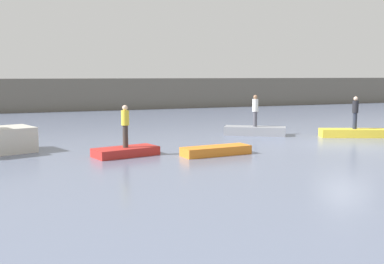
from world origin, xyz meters
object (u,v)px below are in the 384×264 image
at_px(person_yellow_shirt, 125,124).
at_px(person_dark_shirt, 355,111).
at_px(rowboat_grey, 255,131).
at_px(rowboat_red, 126,152).
at_px(rowboat_orange, 216,151).
at_px(person_white_shirt, 255,109).
at_px(rowboat_yellow, 354,133).

bearing_deg(person_yellow_shirt, person_dark_shirt, 5.27).
bearing_deg(rowboat_grey, person_yellow_shirt, -121.38).
distance_m(rowboat_red, rowboat_orange, 3.74).
bearing_deg(person_white_shirt, person_yellow_shirt, -154.96).
bearing_deg(rowboat_yellow, person_yellow_shirt, -151.09).
height_order(person_yellow_shirt, person_white_shirt, person_white_shirt).
distance_m(rowboat_grey, rowboat_yellow, 5.31).
height_order(rowboat_red, rowboat_yellow, rowboat_yellow).
relative_size(person_yellow_shirt, person_white_shirt, 1.00).
relative_size(rowboat_orange, person_white_shirt, 1.69).
distance_m(rowboat_red, person_white_shirt, 9.24).
xyz_separation_m(person_yellow_shirt, person_white_shirt, (8.29, 3.87, 0.13)).
bearing_deg(rowboat_red, rowboat_yellow, -7.50).
relative_size(rowboat_grey, person_dark_shirt, 1.91).
bearing_deg(rowboat_red, person_dark_shirt, -7.50).
bearing_deg(rowboat_grey, rowboat_yellow, 3.19).
xyz_separation_m(rowboat_orange, person_white_shirt, (4.75, 5.08, 1.27)).
relative_size(rowboat_red, person_dark_shirt, 1.51).
relative_size(person_yellow_shirt, person_dark_shirt, 1.00).
distance_m(rowboat_grey, person_yellow_shirt, 9.21).
xyz_separation_m(rowboat_red, person_white_shirt, (8.29, 3.87, 1.27)).
bearing_deg(person_dark_shirt, rowboat_red, -174.73).
bearing_deg(rowboat_yellow, rowboat_grey, 173.26).
bearing_deg(rowboat_yellow, person_white_shirt, 173.26).
height_order(rowboat_red, rowboat_orange, rowboat_orange).
xyz_separation_m(rowboat_yellow, person_dark_shirt, (-0.00, -0.00, 1.19)).
xyz_separation_m(rowboat_yellow, person_yellow_shirt, (-12.87, -1.19, 1.10)).
bearing_deg(rowboat_orange, rowboat_yellow, 9.70).
distance_m(rowboat_red, rowboat_grey, 9.15).
bearing_deg(rowboat_yellow, rowboat_orange, -141.95).
xyz_separation_m(rowboat_red, person_yellow_shirt, (-0.00, 0.00, 1.15)).
bearing_deg(rowboat_orange, person_white_shirt, 42.22).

